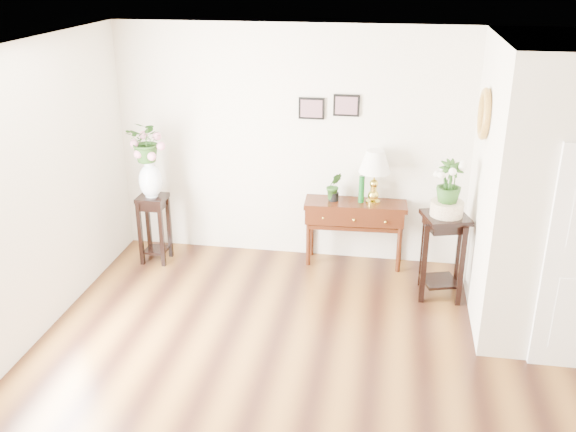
% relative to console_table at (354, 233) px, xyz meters
% --- Properties ---
extents(floor, '(6.00, 5.50, 0.02)m').
position_rel_console_table_xyz_m(floor, '(0.09, -2.57, -0.40)').
color(floor, brown).
rests_on(floor, ground).
extents(ceiling, '(6.00, 5.50, 0.02)m').
position_rel_console_table_xyz_m(ceiling, '(0.09, -2.57, 2.40)').
color(ceiling, white).
rests_on(ceiling, ground).
extents(wall_back, '(6.00, 0.02, 2.80)m').
position_rel_console_table_xyz_m(wall_back, '(0.09, 0.18, 1.00)').
color(wall_back, silver).
rests_on(wall_back, ground).
extents(art_print_left, '(0.30, 0.02, 0.25)m').
position_rel_console_table_xyz_m(art_print_left, '(-0.56, 0.16, 1.45)').
color(art_print_left, black).
rests_on(art_print_left, wall_back).
extents(art_print_right, '(0.30, 0.02, 0.25)m').
position_rel_console_table_xyz_m(art_print_right, '(-0.16, 0.16, 1.50)').
color(art_print_right, black).
rests_on(art_print_right, wall_back).
extents(wall_ornament, '(0.07, 0.51, 0.51)m').
position_rel_console_table_xyz_m(wall_ornament, '(1.25, -0.67, 1.65)').
color(wall_ornament, '#AE9232').
rests_on(wall_ornament, partition).
extents(console_table, '(1.21, 0.46, 0.80)m').
position_rel_console_table_xyz_m(console_table, '(0.00, 0.00, 0.00)').
color(console_table, black).
rests_on(console_table, floor).
extents(table_lamp, '(0.37, 0.37, 0.64)m').
position_rel_console_table_xyz_m(table_lamp, '(0.20, 0.00, 0.75)').
color(table_lamp, gold).
rests_on(table_lamp, console_table).
extents(green_vase, '(0.08, 0.08, 0.32)m').
position_rel_console_table_xyz_m(green_vase, '(0.06, 0.00, 0.57)').
color(green_vase, '#0E501B').
rests_on(green_vase, console_table).
extents(potted_plant, '(0.21, 0.19, 0.33)m').
position_rel_console_table_xyz_m(potted_plant, '(-0.26, 0.00, 0.56)').
color(potted_plant, '#214817').
rests_on(potted_plant, console_table).
extents(plant_stand_a, '(0.33, 0.33, 0.84)m').
position_rel_console_table_xyz_m(plant_stand_a, '(-2.39, -0.33, 0.02)').
color(plant_stand_a, black).
rests_on(plant_stand_a, floor).
extents(porcelain_vase, '(0.36, 0.36, 0.48)m').
position_rel_console_table_xyz_m(porcelain_vase, '(-2.39, -0.33, 0.67)').
color(porcelain_vase, white).
rests_on(porcelain_vase, plant_stand_a).
extents(lily_arrangement, '(0.50, 0.46, 0.49)m').
position_rel_console_table_xyz_m(lily_arrangement, '(-2.39, -0.33, 1.09)').
color(lily_arrangement, '#214817').
rests_on(lily_arrangement, porcelain_vase).
extents(plant_stand_b, '(0.56, 0.56, 0.95)m').
position_rel_console_table_xyz_m(plant_stand_b, '(0.99, -0.63, 0.07)').
color(plant_stand_b, black).
rests_on(plant_stand_b, floor).
extents(ceramic_bowl, '(0.43, 0.43, 0.15)m').
position_rel_console_table_xyz_m(ceramic_bowl, '(0.99, -0.63, 0.63)').
color(ceramic_bowl, beige).
rests_on(ceramic_bowl, plant_stand_b).
extents(narcissus, '(0.34, 0.34, 0.48)m').
position_rel_console_table_xyz_m(narcissus, '(0.99, -0.63, 0.91)').
color(narcissus, '#214817').
rests_on(narcissus, ceramic_bowl).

